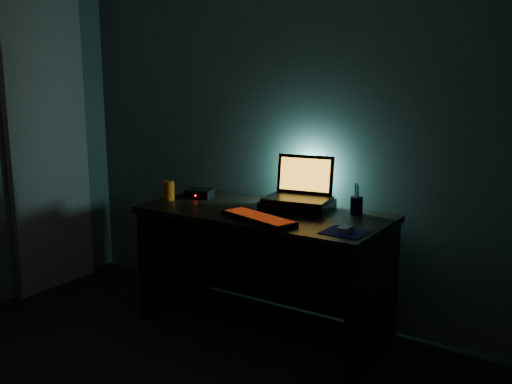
# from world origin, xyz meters

# --- Properties ---
(room) EXTENTS (3.50, 4.00, 2.50)m
(room) POSITION_xyz_m (0.00, 0.00, 1.25)
(room) COLOR black
(room) RESTS_ON ground
(desk) EXTENTS (1.50, 0.70, 0.75)m
(desk) POSITION_xyz_m (0.00, 1.67, 0.49)
(desk) COLOR black
(desk) RESTS_ON ground
(curtain) EXTENTS (0.06, 0.65, 2.30)m
(curtain) POSITION_xyz_m (-1.71, 1.42, 1.15)
(curtain) COLOR #B7A792
(curtain) RESTS_ON ground
(riser) EXTENTS (0.44, 0.36, 0.06)m
(riser) POSITION_xyz_m (0.16, 1.75, 0.78)
(riser) COLOR black
(riser) RESTS_ON desk
(laptop) EXTENTS (0.42, 0.34, 0.26)m
(laptop) POSITION_xyz_m (0.15, 1.80, 0.87)
(laptop) COLOR black
(laptop) RESTS_ON riser
(keyboard) EXTENTS (0.51, 0.29, 0.03)m
(keyboard) POSITION_xyz_m (0.10, 1.40, 0.76)
(keyboard) COLOR black
(keyboard) RESTS_ON desk
(mousepad) EXTENTS (0.22, 0.21, 0.00)m
(mousepad) POSITION_xyz_m (0.61, 1.44, 0.75)
(mousepad) COLOR #0B1950
(mousepad) RESTS_ON desk
(mouse) EXTENTS (0.06, 0.09, 0.03)m
(mouse) POSITION_xyz_m (0.61, 1.44, 0.77)
(mouse) COLOR gray
(mouse) RESTS_ON mousepad
(pen_cup) EXTENTS (0.08, 0.08, 0.10)m
(pen_cup) POSITION_xyz_m (0.50, 1.85, 0.80)
(pen_cup) COLOR black
(pen_cup) RESTS_ON desk
(juice_glass) EXTENTS (0.09, 0.09, 0.13)m
(juice_glass) POSITION_xyz_m (-0.68, 1.54, 0.81)
(juice_glass) COLOR #D2500B
(juice_glass) RESTS_ON desk
(router) EXTENTS (0.20, 0.18, 0.06)m
(router) POSITION_xyz_m (-0.56, 1.71, 0.78)
(router) COLOR black
(router) RESTS_ON desk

